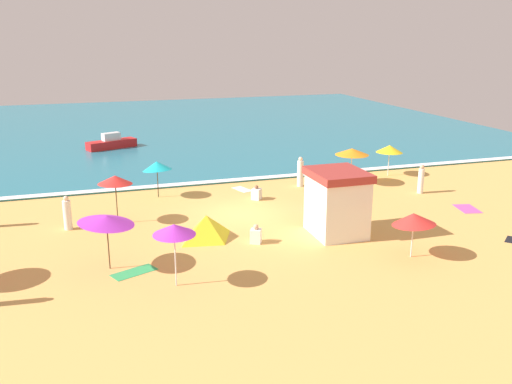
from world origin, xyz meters
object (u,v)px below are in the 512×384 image
Objects in this scene: beach_umbrella_4 at (389,149)px; beach_umbrella_6 at (157,166)px; beach_umbrella_1 at (352,152)px; beachgoer_1 at (308,193)px; small_boat_0 at (112,143)px; beachgoer_7 at (421,180)px; beachgoer_2 at (300,173)px; beach_umbrella_0 at (106,220)px; beach_umbrella_3 at (414,219)px; lifeguard_cabana at (337,202)px; beachgoer_3 at (256,235)px; beachgoer_5 at (67,214)px; beach_umbrella_5 at (115,180)px; beach_umbrella_2 at (174,230)px; beachgoer_4 at (256,194)px; beach_tent at (206,227)px.

beach_umbrella_6 is at bearing -178.30° from beach_umbrella_4.
beach_umbrella_1 reaches higher than beachgoer_1.
beachgoer_7 is at bearing -48.89° from small_boat_0.
beach_umbrella_6 reaches higher than beachgoer_2.
beachgoer_7 reaches higher than small_boat_0.
beachgoer_1 is at bearing -32.21° from beach_umbrella_6.
beach_umbrella_0 reaches higher than beach_umbrella_3.
lifeguard_cabana reaches higher than beachgoer_1.
beachgoer_2 reaches higher than beachgoer_3.
lifeguard_cabana is at bearing -148.21° from beachgoer_7.
beachgoer_7 is at bearing 0.91° from beachgoer_5.
beach_umbrella_5 is at bearing -179.72° from beachgoer_7.
beach_umbrella_2 is 1.33× the size of beachgoer_2.
small_boat_0 is at bearing 96.04° from beach_umbrella_6.
beachgoer_4 is at bearing 11.22° from beachgoer_5.
beach_umbrella_1 reaches higher than beach_tent.
lifeguard_cabana reaches higher than beach_umbrella_0.
beach_umbrella_3 is 1.04× the size of beach_umbrella_5.
beach_umbrella_0 is (-9.99, -0.85, 0.49)m from lifeguard_cabana.
small_boat_0 is at bearing 110.96° from beach_umbrella_3.
beach_tent is at bearing -148.26° from beach_umbrella_1.
beach_umbrella_0 is at bearing -150.09° from beach_umbrella_1.
beachgoer_5 is at bearing 159.33° from lifeguard_cabana.
lifeguard_cabana reaches higher than beach_umbrella_3.
beachgoer_7 is (19.00, 0.30, 0.04)m from beachgoer_5.
beachgoer_4 is at bearing 169.94° from beachgoer_7.
beach_umbrella_4 is (3.29, 1.28, -0.28)m from beach_umbrella_1.
beachgoer_5 is at bearing 149.66° from beach_umbrella_3.
beachgoer_1 is at bearing 41.23° from beach_umbrella_2.
beachgoer_2 reaches higher than beachgoer_4.
beach_umbrella_0 reaches higher than beachgoer_3.
beachgoer_1 is (10.26, 4.80, -1.16)m from beach_umbrella_0.
beach_umbrella_2 is 0.95× the size of beach_umbrella_3.
beach_tent is at bearing 149.25° from beachgoer_3.
beach_tent is 6.48m from beachgoer_4.
small_boat_0 is (-9.86, 14.61, -0.32)m from beachgoer_2.
lifeguard_cabana is 8.29m from beachgoer_2.
beachgoer_1 is 1.03× the size of beachgoer_5.
beachgoer_5 is 18.67m from small_boat_0.
beach_tent is at bearing -28.69° from beachgoer_5.
lifeguard_cabana is at bearing -100.96° from beachgoer_2.
beachgoer_5 is at bearing 178.05° from beachgoer_1.
lifeguard_cabana reaches higher than beachgoer_5.
beach_tent reaches higher than beachgoer_3.
beachgoer_3 is at bearing 179.60° from lifeguard_cabana.
beachgoer_2 is at bearing 72.72° from beachgoer_1.
beach_umbrella_5 is 1.34× the size of beachgoer_2.
beach_umbrella_3 is (1.72, -3.40, 0.13)m from lifeguard_cabana.
beach_umbrella_1 is at bearing 29.91° from beach_umbrella_0.
beach_umbrella_2 is at bearing -158.07° from lifeguard_cabana.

